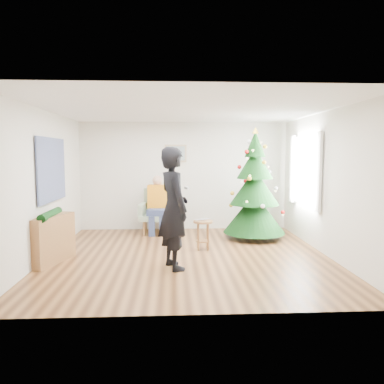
{
  "coord_description": "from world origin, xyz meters",
  "views": [
    {
      "loc": [
        -0.27,
        -6.6,
        1.82
      ],
      "look_at": [
        0.1,
        0.6,
        1.1
      ],
      "focal_mm": 35.0,
      "sensor_mm": 36.0,
      "label": 1
    }
  ],
  "objects": [
    {
      "name": "stool",
      "position": [
        0.3,
        0.45,
        0.29
      ],
      "size": [
        0.37,
        0.37,
        0.56
      ],
      "rotation": [
        0.0,
        0.0,
        0.17
      ],
      "color": "brown",
      "rests_on": "floor"
    },
    {
      "name": "standing_man",
      "position": [
        -0.26,
        -0.7,
        0.97
      ],
      "size": [
        0.69,
        0.83,
        1.95
      ],
      "primitive_type": "imported",
      "rotation": [
        0.0,
        0.0,
        1.94
      ],
      "color": "black",
      "rests_on": "floor"
    },
    {
      "name": "wall_front",
      "position": [
        0.0,
        -2.5,
        1.3
      ],
      "size": [
        5.0,
        0.0,
        5.0
      ],
      "primitive_type": "plane",
      "rotation": [
        -1.57,
        0.0,
        0.0
      ],
      "color": "silver",
      "rests_on": "floor"
    },
    {
      "name": "game_controller",
      "position": [
        -0.05,
        -0.73,
        1.3
      ],
      "size": [
        0.08,
        0.13,
        0.04
      ],
      "primitive_type": "cube",
      "rotation": [
        0.0,
        0.0,
        0.37
      ],
      "color": "white",
      "rests_on": "standing_man"
    },
    {
      "name": "garland",
      "position": [
        -2.33,
        -0.28,
        0.82
      ],
      "size": [
        0.14,
        0.9,
        0.14
      ],
      "primitive_type": "cylinder",
      "rotation": [
        1.57,
        0.0,
        0.0
      ],
      "color": "black",
      "rests_on": "console"
    },
    {
      "name": "wall_back",
      "position": [
        0.0,
        2.5,
        1.3
      ],
      "size": [
        5.0,
        0.0,
        5.0
      ],
      "primitive_type": "plane",
      "rotation": [
        1.57,
        0.0,
        0.0
      ],
      "color": "silver",
      "rests_on": "floor"
    },
    {
      "name": "curtains",
      "position": [
        2.44,
        1.0,
        1.5
      ],
      "size": [
        0.05,
        1.75,
        1.5
      ],
      "color": "white",
      "rests_on": "wall_right"
    },
    {
      "name": "ceiling",
      "position": [
        0.0,
        0.0,
        2.6
      ],
      "size": [
        5.0,
        5.0,
        0.0
      ],
      "primitive_type": "plane",
      "rotation": [
        3.14,
        0.0,
        0.0
      ],
      "color": "white",
      "rests_on": "wall_back"
    },
    {
      "name": "floor",
      "position": [
        0.0,
        0.0,
        0.0
      ],
      "size": [
        5.0,
        5.0,
        0.0
      ],
      "primitive_type": "plane",
      "color": "brown",
      "rests_on": "ground"
    },
    {
      "name": "wall_left",
      "position": [
        -2.5,
        0.0,
        1.3
      ],
      "size": [
        0.0,
        5.0,
        5.0
      ],
      "primitive_type": "plane",
      "rotation": [
        1.57,
        0.0,
        1.57
      ],
      "color": "silver",
      "rests_on": "floor"
    },
    {
      "name": "armchair",
      "position": [
        -0.62,
        2.07,
        0.38
      ],
      "size": [
        0.87,
        0.81,
        1.02
      ],
      "rotation": [
        0.0,
        0.0,
        -0.13
      ],
      "color": "gray",
      "rests_on": "floor"
    },
    {
      "name": "window_panel",
      "position": [
        2.47,
        1.0,
        1.5
      ],
      "size": [
        0.04,
        1.3,
        1.4
      ],
      "primitive_type": "cube",
      "color": "white",
      "rests_on": "wall_right"
    },
    {
      "name": "laptop",
      "position": [
        0.3,
        0.45,
        0.57
      ],
      "size": [
        0.37,
        0.32,
        0.02
      ],
      "primitive_type": "imported",
      "rotation": [
        0.0,
        0.0,
        0.52
      ],
      "color": "silver",
      "rests_on": "stool"
    },
    {
      "name": "framed_picture",
      "position": [
        -0.2,
        2.46,
        1.85
      ],
      "size": [
        0.52,
        0.05,
        0.42
      ],
      "color": "tan",
      "rests_on": "wall_back"
    },
    {
      "name": "console",
      "position": [
        -2.33,
        -0.28,
        0.4
      ],
      "size": [
        0.59,
        1.04,
        0.8
      ],
      "primitive_type": "cube",
      "rotation": [
        0.0,
        0.0,
        -0.31
      ],
      "color": "brown",
      "rests_on": "floor"
    },
    {
      "name": "wall_right",
      "position": [
        2.5,
        0.0,
        1.3
      ],
      "size": [
        0.0,
        5.0,
        5.0
      ],
      "primitive_type": "plane",
      "rotation": [
        1.57,
        0.0,
        -1.57
      ],
      "color": "silver",
      "rests_on": "floor"
    },
    {
      "name": "tapestry",
      "position": [
        -2.46,
        0.3,
        1.55
      ],
      "size": [
        0.03,
        1.5,
        1.15
      ],
      "primitive_type": "cube",
      "color": "black",
      "rests_on": "wall_left"
    },
    {
      "name": "seated_person",
      "position": [
        -0.63,
        2.01,
        0.69
      ],
      "size": [
        0.48,
        0.66,
        1.34
      ],
      "rotation": [
        0.0,
        0.0,
        -0.13
      ],
      "color": "navy",
      "rests_on": "armchair"
    },
    {
      "name": "christmas_tree",
      "position": [
        1.5,
        1.37,
        1.09
      ],
      "size": [
        1.33,
        1.33,
        2.41
      ],
      "rotation": [
        0.0,
        0.0,
        0.41
      ],
      "color": "#3F2816",
      "rests_on": "floor"
    }
  ]
}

